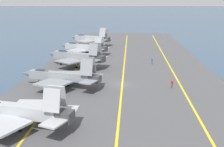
{
  "coord_description": "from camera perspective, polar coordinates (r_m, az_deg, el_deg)",
  "views": [
    {
      "loc": [
        -55.37,
        -1.41,
        16.96
      ],
      "look_at": [
        -0.99,
        2.06,
        2.9
      ],
      "focal_mm": 45.0,
      "sensor_mm": 36.0,
      "label": 1
    }
  ],
  "objects": [
    {
      "name": "deck_stripe_centerline",
      "position": [
        57.81,
        2.1,
        -2.18
      ],
      "size": [
        171.84,
        0.36,
        0.01
      ],
      "primitive_type": "cube",
      "color": "yellow",
      "rests_on": "carrier_deck"
    },
    {
      "name": "parked_jet_fifth",
      "position": [
        90.7,
        -5.75,
        5.33
      ],
      "size": [
        13.0,
        17.14,
        6.02
      ],
      "color": "#9EA3A8",
      "rests_on": "carrier_deck"
    },
    {
      "name": "deck_stripe_edge_line",
      "position": [
        59.29,
        -9.41,
        -1.95
      ],
      "size": [
        171.84,
        2.09,
        0.01
      ],
      "primitive_type": "cube",
      "rotation": [
        0.0,
        0.0,
        0.01
      ],
      "color": "yellow",
      "rests_on": "carrier_deck"
    },
    {
      "name": "crew_blue_vest",
      "position": [
        76.63,
        8.14,
        2.6
      ],
      "size": [
        0.37,
        0.44,
        1.8
      ],
      "color": "#4C473D",
      "rests_on": "carrier_deck"
    },
    {
      "name": "crew_red_vest",
      "position": [
        56.1,
        12.11,
        -1.99
      ],
      "size": [
        0.46,
        0.44,
        1.78
      ],
      "color": "#4C473D",
      "rests_on": "carrier_deck"
    },
    {
      "name": "parked_jet_second",
      "position": [
        39.79,
        -18.51,
        -7.2
      ],
      "size": [
        12.31,
        16.49,
        6.18
      ],
      "color": "#A8AAAF",
      "rests_on": "carrier_deck"
    },
    {
      "name": "deck_stripe_foul_line",
      "position": [
        58.73,
        13.73,
        -2.33
      ],
      "size": [
        171.84,
        2.16,
        0.01
      ],
      "primitive_type": "cube",
      "rotation": [
        0.0,
        0.0,
        -0.01
      ],
      "color": "yellow",
      "rests_on": "carrier_deck"
    },
    {
      "name": "parked_jet_fourth",
      "position": [
        72.87,
        -7.31,
        3.46
      ],
      "size": [
        12.2,
        16.96,
        6.67
      ],
      "color": "gray",
      "rests_on": "carrier_deck"
    },
    {
      "name": "carrier_deck",
      "position": [
        57.87,
        2.1,
        -2.38
      ],
      "size": [
        190.94,
        43.02,
        0.4
      ],
      "primitive_type": "cube",
      "color": "#4C4C4F",
      "rests_on": "ground"
    },
    {
      "name": "ground_plane",
      "position": [
        57.93,
        2.1,
        -2.57
      ],
      "size": [
        2000.0,
        2000.0,
        0.0
      ],
      "primitive_type": "plane",
      "color": "#334C66"
    },
    {
      "name": "parked_jet_third",
      "position": [
        55.71,
        -10.23,
        -0.53
      ],
      "size": [
        12.73,
        17.03,
        6.35
      ],
      "color": "gray",
      "rests_on": "carrier_deck"
    },
    {
      "name": "parked_jet_sixth",
      "position": [
        108.67,
        -4.39,
        7.14
      ],
      "size": [
        12.73,
        16.84,
        6.94
      ],
      "color": "#93999E",
      "rests_on": "carrier_deck"
    }
  ]
}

